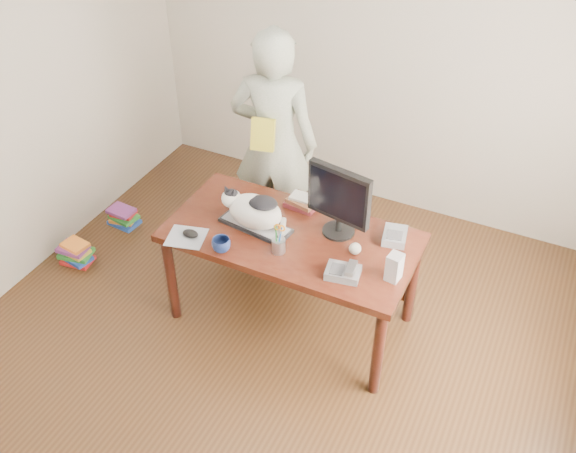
% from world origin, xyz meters
% --- Properties ---
extents(room, '(4.50, 4.50, 4.50)m').
position_xyz_m(room, '(0.00, 0.00, 1.35)').
color(room, black).
rests_on(room, ground).
extents(desk, '(1.60, 0.80, 0.75)m').
position_xyz_m(desk, '(0.00, 0.68, 0.60)').
color(desk, black).
rests_on(desk, ground).
extents(keyboard, '(0.50, 0.24, 0.03)m').
position_xyz_m(keyboard, '(-0.24, 0.57, 0.76)').
color(keyboard, black).
rests_on(keyboard, desk).
extents(cat, '(0.47, 0.27, 0.27)m').
position_xyz_m(cat, '(-0.26, 0.57, 0.89)').
color(cat, white).
rests_on(cat, keyboard).
extents(monitor, '(0.43, 0.24, 0.48)m').
position_xyz_m(monitor, '(0.26, 0.74, 1.02)').
color(monitor, black).
rests_on(monitor, desk).
extents(pen_cup, '(0.09, 0.09, 0.21)m').
position_xyz_m(pen_cup, '(0.00, 0.42, 0.81)').
color(pen_cup, '#9C9DA2').
rests_on(pen_cup, desk).
extents(mousepad, '(0.28, 0.27, 0.01)m').
position_xyz_m(mousepad, '(-0.58, 0.28, 0.75)').
color(mousepad, '#9FA3AA').
rests_on(mousepad, desk).
extents(mouse, '(0.12, 0.09, 0.04)m').
position_xyz_m(mouse, '(-0.56, 0.30, 0.77)').
color(mouse, black).
rests_on(mouse, mousepad).
extents(coffee_mug, '(0.16, 0.16, 0.09)m').
position_xyz_m(coffee_mug, '(-0.32, 0.27, 0.80)').
color(coffee_mug, '#0D1737').
rests_on(coffee_mug, desk).
extents(phone, '(0.22, 0.19, 0.09)m').
position_xyz_m(phone, '(0.44, 0.39, 0.78)').
color(phone, slate).
rests_on(phone, desk).
extents(speaker, '(0.09, 0.10, 0.18)m').
position_xyz_m(speaker, '(0.71, 0.49, 0.84)').
color(speaker, '#ACADAF').
rests_on(speaker, desk).
extents(baseball, '(0.08, 0.08, 0.08)m').
position_xyz_m(baseball, '(0.43, 0.60, 0.79)').
color(baseball, white).
rests_on(baseball, desk).
extents(book_stack, '(0.23, 0.18, 0.08)m').
position_xyz_m(book_stack, '(-0.07, 0.90, 0.78)').
color(book_stack, '#481318').
rests_on(book_stack, desk).
extents(calculator, '(0.18, 0.21, 0.06)m').
position_xyz_m(calculator, '(0.60, 0.84, 0.78)').
color(calculator, slate).
rests_on(calculator, desk).
extents(person, '(0.72, 0.55, 1.77)m').
position_xyz_m(person, '(-0.50, 1.34, 0.88)').
color(person, beige).
rests_on(person, ground).
extents(held_book, '(0.18, 0.13, 0.23)m').
position_xyz_m(held_book, '(-0.50, 1.17, 1.05)').
color(held_book, gold).
rests_on(held_book, person).
extents(book_pile_a, '(0.27, 0.22, 0.18)m').
position_xyz_m(book_pile_a, '(-1.75, 0.40, 0.09)').
color(book_pile_a, red).
rests_on(book_pile_a, ground).
extents(book_pile_b, '(0.26, 0.20, 0.15)m').
position_xyz_m(book_pile_b, '(-1.72, 0.95, 0.07)').
color(book_pile_b, '#1A41A1').
rests_on(book_pile_b, ground).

